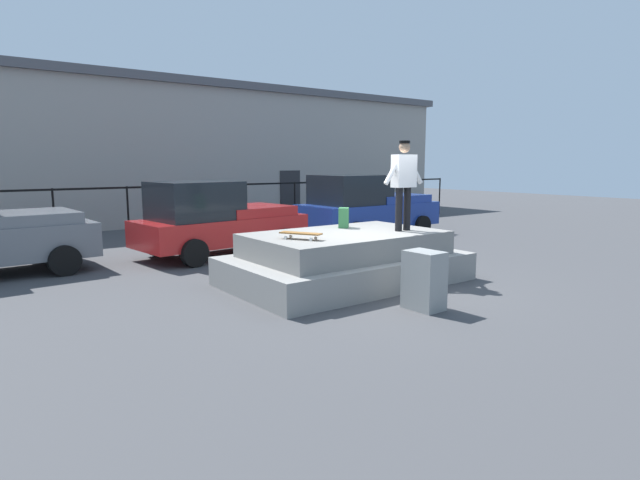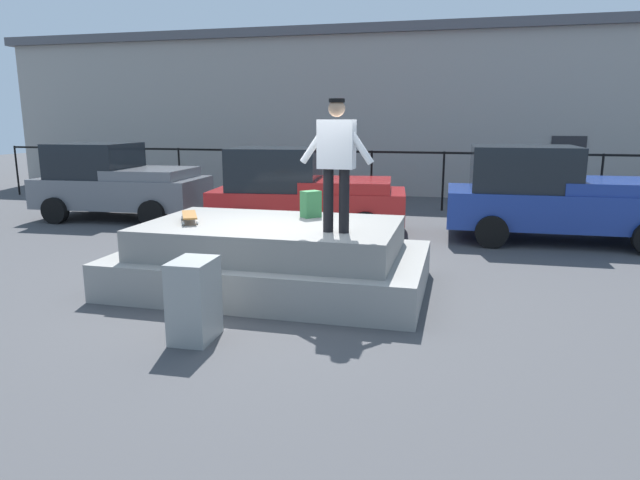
{
  "view_description": "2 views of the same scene",
  "coord_description": "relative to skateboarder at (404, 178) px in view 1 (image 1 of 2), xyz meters",
  "views": [
    {
      "loc": [
        -6.49,
        -7.17,
        2.32
      ],
      "look_at": [
        -0.11,
        1.46,
        0.71
      ],
      "focal_mm": 28.84,
      "sensor_mm": 36.0,
      "label": 1
    },
    {
      "loc": [
        2.48,
        -7.31,
        2.48
      ],
      "look_at": [
        0.34,
        1.21,
        0.6
      ],
      "focal_mm": 31.6,
      "sensor_mm": 36.0,
      "label": 2
    }
  ],
  "objects": [
    {
      "name": "ground_plane",
      "position": [
        -0.87,
        -0.01,
        -2.02
      ],
      "size": [
        60.0,
        60.0,
        0.0
      ],
      "primitive_type": "plane",
      "color": "#424244"
    },
    {
      "name": "concrete_ledge",
      "position": [
        -1.08,
        0.47,
        -1.57
      ],
      "size": [
        4.52,
        2.76,
        0.99
      ],
      "color": "gray",
      "rests_on": "ground_plane"
    },
    {
      "name": "skateboarder",
      "position": [
        0.0,
        0.0,
        0.0
      ],
      "size": [
        1.01,
        0.26,
        1.76
      ],
      "color": "black",
      "rests_on": "concrete_ledge"
    },
    {
      "name": "skateboard",
      "position": [
        -2.3,
        0.24,
        -0.93
      ],
      "size": [
        0.54,
        0.77,
        0.12
      ],
      "color": "brown",
      "rests_on": "concrete_ledge"
    },
    {
      "name": "backpack",
      "position": [
        -0.64,
        1.07,
        -0.83
      ],
      "size": [
        0.34,
        0.34,
        0.41
      ],
      "primitive_type": "cube",
      "rotation": [
        0.0,
        0.0,
        3.96
      ],
      "color": "#33723F",
      "rests_on": "concrete_ledge"
    },
    {
      "name": "car_red_pickup_mid",
      "position": [
        -1.83,
        4.68,
        -1.1
      ],
      "size": [
        4.43,
        2.41,
        1.88
      ],
      "color": "#B21E1E",
      "rests_on": "ground_plane"
    },
    {
      "name": "car_blue_pickup_far",
      "position": [
        3.49,
        5.07,
        -1.06
      ],
      "size": [
        4.63,
        2.28,
        1.96
      ],
      "color": "navy",
      "rests_on": "ground_plane"
    },
    {
      "name": "utility_box",
      "position": [
        -1.27,
        -1.74,
        -1.55
      ],
      "size": [
        0.46,
        0.62,
        0.94
      ],
      "primitive_type": "cube",
      "rotation": [
        0.0,
        0.0,
        0.03
      ],
      "color": "gray",
      "rests_on": "ground_plane"
    },
    {
      "name": "fence_row",
      "position": [
        -0.87,
        8.57,
        -0.87
      ],
      "size": [
        24.06,
        0.06,
        1.63
      ],
      "color": "black",
      "rests_on": "ground_plane"
    },
    {
      "name": "warehouse_building",
      "position": [
        -0.87,
        14.8,
        0.73
      ],
      "size": [
        28.61,
        7.24,
        5.48
      ],
      "color": "gray",
      "rests_on": "ground_plane"
    }
  ]
}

